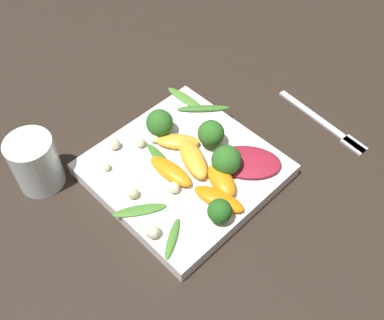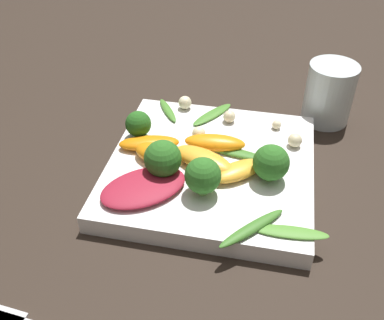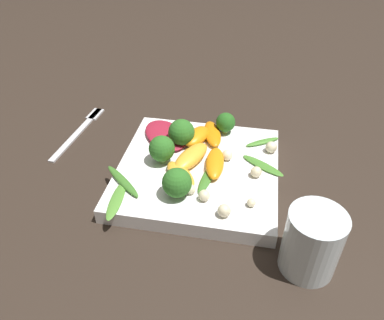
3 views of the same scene
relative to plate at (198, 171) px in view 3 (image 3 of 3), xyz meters
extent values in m
plane|color=#2D231C|center=(0.00, 0.00, -0.01)|extent=(2.40, 2.40, 0.00)
cube|color=white|center=(0.00, 0.00, 0.00)|extent=(0.24, 0.24, 0.02)
cylinder|color=silver|center=(0.14, 0.16, 0.03)|extent=(0.07, 0.07, 0.09)
cube|color=silver|center=(-0.08, -0.24, -0.01)|extent=(0.18, 0.03, 0.01)
cube|color=silver|center=(-0.15, -0.23, -0.01)|extent=(0.04, 0.02, 0.01)
ellipsoid|color=maroon|center=(-0.06, -0.07, 0.02)|extent=(0.12, 0.11, 0.01)
ellipsoid|color=orange|center=(0.00, 0.03, 0.02)|extent=(0.08, 0.03, 0.02)
ellipsoid|color=#FCAD33|center=(0.03, -0.02, 0.02)|extent=(0.07, 0.06, 0.02)
ellipsoid|color=orange|center=(-0.08, 0.01, 0.02)|extent=(0.08, 0.05, 0.01)
ellipsoid|color=orange|center=(-0.06, -0.01, 0.02)|extent=(0.07, 0.05, 0.02)
ellipsoid|color=#FCAD33|center=(-0.01, -0.01, 0.02)|extent=(0.09, 0.06, 0.02)
cylinder|color=#7A9E51|center=(-0.05, -0.04, 0.02)|extent=(0.01, 0.01, 0.01)
sphere|color=#2D6B23|center=(-0.05, -0.04, 0.04)|extent=(0.04, 0.04, 0.04)
cylinder|color=#84AD5B|center=(0.00, -0.06, 0.02)|extent=(0.01, 0.01, 0.01)
sphere|color=#2D6B23|center=(0.00, -0.06, 0.04)|extent=(0.04, 0.04, 0.04)
cylinder|color=#7A9E51|center=(-0.10, 0.03, 0.02)|extent=(0.01, 0.01, 0.01)
sphere|color=#26601E|center=(-0.10, 0.03, 0.03)|extent=(0.03, 0.03, 0.03)
cylinder|color=#7A9E51|center=(0.07, -0.02, 0.02)|extent=(0.01, 0.01, 0.01)
sphere|color=#2D6B23|center=(0.07, -0.02, 0.04)|extent=(0.04, 0.04, 0.04)
ellipsoid|color=#47842D|center=(-0.08, 0.10, 0.01)|extent=(0.04, 0.06, 0.01)
ellipsoid|color=#3D7528|center=(0.03, 0.02, 0.01)|extent=(0.08, 0.03, 0.01)
ellipsoid|color=#518E33|center=(0.10, -0.10, 0.01)|extent=(0.08, 0.02, 0.00)
ellipsoid|color=#3D7528|center=(0.06, -0.10, 0.02)|extent=(0.07, 0.07, 0.01)
ellipsoid|color=#47842D|center=(-0.02, 0.10, 0.01)|extent=(0.05, 0.07, 0.00)
sphere|color=beige|center=(0.06, 0.00, 0.02)|extent=(0.01, 0.01, 0.01)
sphere|color=beige|center=(0.10, 0.05, 0.02)|extent=(0.02, 0.02, 0.02)
sphere|color=beige|center=(0.07, 0.02, 0.02)|extent=(0.02, 0.02, 0.02)
sphere|color=beige|center=(-0.02, 0.04, 0.02)|extent=(0.02, 0.02, 0.02)
sphere|color=beige|center=(-0.06, 0.11, 0.02)|extent=(0.02, 0.02, 0.02)
sphere|color=beige|center=(0.01, 0.09, 0.02)|extent=(0.02, 0.02, 0.02)
sphere|color=beige|center=(0.07, 0.09, 0.02)|extent=(0.01, 0.01, 0.01)
camera|label=1|loc=(-0.30, 0.28, 0.53)|focal=42.00mm
camera|label=2|loc=(0.06, -0.42, 0.35)|focal=42.00mm
camera|label=3|loc=(0.44, 0.07, 0.38)|focal=35.00mm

